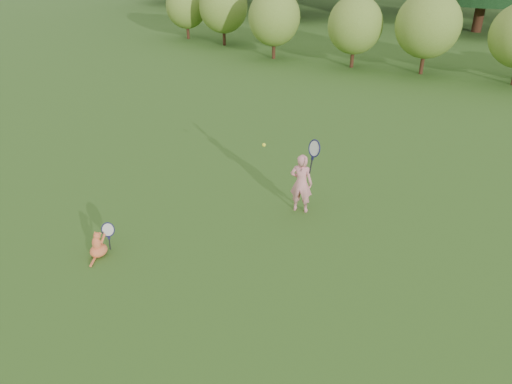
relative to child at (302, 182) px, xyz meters
The scene contains 5 objects.
ground 1.94m from the child, 110.09° to the right, with size 100.00×100.00×0.00m, color #2B4A14.
shrub_row 11.32m from the child, 93.20° to the left, with size 28.00×3.00×2.80m, color olive, non-canonical shape.
child is the anchor object (origin of this frame).
cat 3.77m from the child, 125.30° to the right, with size 0.34×0.64×0.61m.
tennis_ball 1.02m from the child, behind, with size 0.07×0.07×0.07m.
Camera 1 is at (4.26, -5.78, 4.81)m, focal length 35.00 mm.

